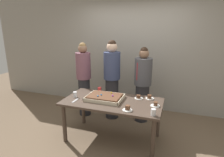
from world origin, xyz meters
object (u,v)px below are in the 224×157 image
plated_slice_far_right (155,105)px  person_striped_tie_right (84,79)px  party_table (112,106)px  sheet_cake (105,97)px  person_green_shirt_behind (143,84)px  plated_slice_near_right (150,98)px  plated_slice_near_left (139,97)px  drink_cup_nearest (153,112)px  plated_slice_far_left (128,109)px  drink_cup_far_end (99,90)px  cake_server_utensil (75,101)px  drink_cup_middle (75,94)px  person_serving_front (112,79)px

plated_slice_far_right → person_striped_tie_right: bearing=156.3°
party_table → sheet_cake: sheet_cake is taller
party_table → person_green_shirt_behind: (0.36, 0.88, 0.16)m
party_table → plated_slice_near_right: (0.59, 0.30, 0.11)m
plated_slice_near_left → drink_cup_nearest: (0.33, -0.58, 0.03)m
plated_slice_far_left → plated_slice_far_right: size_ratio=1.00×
party_table → plated_slice_far_left: 0.46m
plated_slice_near_left → plated_slice_far_left: (-0.06, -0.53, 0.01)m
sheet_cake → drink_cup_far_end: drink_cup_far_end is taller
drink_cup_far_end → cake_server_utensil: bearing=-112.6°
drink_cup_far_end → party_table: bearing=-40.8°
drink_cup_far_end → person_striped_tie_right: (-0.55, 0.41, 0.07)m
plated_slice_far_left → person_striped_tie_right: person_striped_tie_right is taller
plated_slice_far_right → party_table: bearing=-179.0°
drink_cup_middle → plated_slice_near_left: bearing=15.7°
drink_cup_middle → drink_cup_far_end: size_ratio=1.00×
party_table → plated_slice_far_right: 0.73m
person_serving_front → person_green_shirt_behind: bearing=86.1°
sheet_cake → plated_slice_far_left: (0.49, -0.31, -0.01)m
plated_slice_far_right → drink_cup_far_end: bearing=164.2°
drink_cup_nearest → plated_slice_near_right: bearing=103.0°
sheet_cake → person_striped_tie_right: size_ratio=0.38×
drink_cup_far_end → person_striped_tie_right: 0.68m
plated_slice_near_right → plated_slice_far_right: plated_slice_near_right is taller
cake_server_utensil → plated_slice_near_right: bearing=23.2°
drink_cup_middle → plated_slice_far_left: bearing=-12.3°
drink_cup_nearest → person_serving_front: person_serving_front is taller
plated_slice_far_left → person_striped_tie_right: 1.63m
sheet_cake → cake_server_utensil: bearing=-152.8°
person_green_shirt_behind → drink_cup_nearest: bearing=47.7°
person_serving_front → plated_slice_near_right: bearing=49.6°
party_table → drink_cup_far_end: 0.52m
drink_cup_nearest → drink_cup_middle: size_ratio=1.00×
plated_slice_near_right → drink_cup_nearest: size_ratio=1.50×
plated_slice_near_left → drink_cup_middle: size_ratio=1.50×
plated_slice_far_right → cake_server_utensil: plated_slice_far_right is taller
plated_slice_far_right → cake_server_utensil: bearing=-170.3°
party_table → plated_slice_far_right: plated_slice_far_right is taller
plated_slice_near_right → cake_server_utensil: (-1.19, -0.51, -0.02)m
drink_cup_nearest → plated_slice_far_left: bearing=173.3°
sheet_cake → person_green_shirt_behind: 1.00m
sheet_cake → person_striped_tie_right: person_striped_tie_right is taller
drink_cup_nearest → plated_slice_far_right: bearing=92.0°
sheet_cake → drink_cup_nearest: bearing=-21.8°
drink_cup_middle → person_serving_front: person_serving_front is taller
person_serving_front → plated_slice_far_right: bearing=41.7°
plated_slice_near_left → cake_server_utensil: 1.10m
drink_cup_middle → plated_slice_far_right: bearing=3.1°
person_striped_tie_right → plated_slice_near_right: bearing=26.6°
plated_slice_near_right → person_serving_front: person_serving_front is taller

